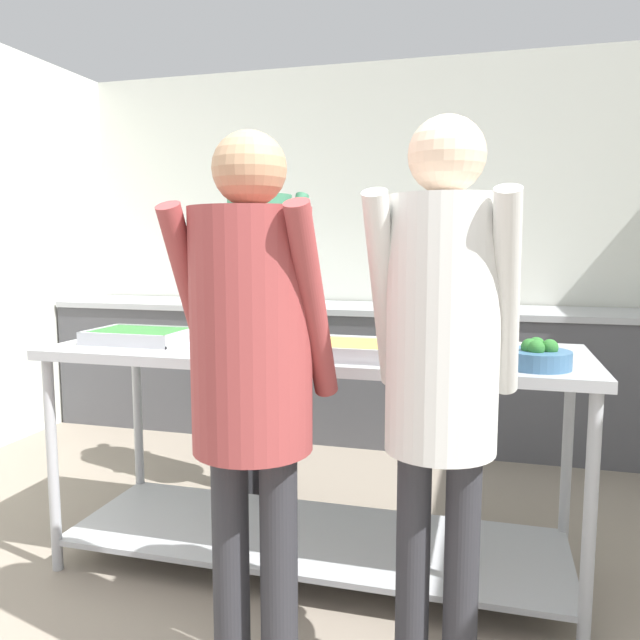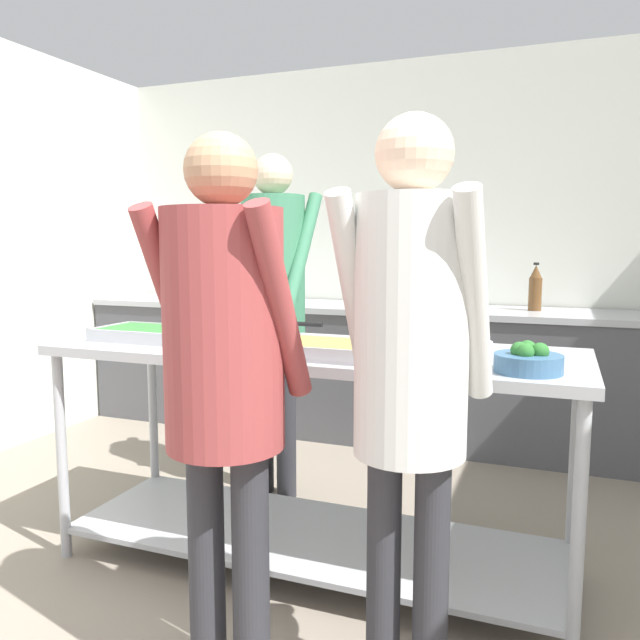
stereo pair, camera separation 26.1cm
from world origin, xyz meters
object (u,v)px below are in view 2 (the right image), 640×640
at_px(cook_behind_counter, 274,286).
at_px(water_bottle, 535,289).
at_px(broccoli_bowl, 528,361).
at_px(guest_serving_right, 411,351).
at_px(serving_tray_vegetables, 146,334).
at_px(plate_stack, 459,345).
at_px(sauce_pan, 264,328).
at_px(guest_serving_left, 224,355).
at_px(serving_tray_roast, 337,350).

bearing_deg(cook_behind_counter, water_bottle, 45.30).
relative_size(broccoli_bowl, guest_serving_right, 0.13).
relative_size(serving_tray_vegetables, guest_serving_right, 0.24).
bearing_deg(water_bottle, broccoli_bowl, -88.34).
height_order(plate_stack, broccoli_bowl, broccoli_bowl).
bearing_deg(sauce_pan, cook_behind_counter, 110.09).
height_order(guest_serving_left, guest_serving_right, guest_serving_right).
height_order(cook_behind_counter, water_bottle, cook_behind_counter).
bearing_deg(guest_serving_left, serving_tray_vegetables, 138.85).
relative_size(guest_serving_right, water_bottle, 5.50).
height_order(serving_tray_vegetables, broccoli_bowl, broccoli_bowl).
bearing_deg(cook_behind_counter, guest_serving_left, -70.26).
relative_size(serving_tray_vegetables, cook_behind_counter, 0.22).
height_order(guest_serving_right, water_bottle, guest_serving_right).
bearing_deg(sauce_pan, plate_stack, -2.32).
distance_m(serving_tray_vegetables, guest_serving_left, 1.05).
relative_size(guest_serving_left, cook_behind_counter, 0.92).
distance_m(guest_serving_left, guest_serving_right, 0.54).
xyz_separation_m(serving_tray_roast, broccoli_bowl, (0.68, -0.04, 0.01)).
height_order(sauce_pan, water_bottle, water_bottle).
xyz_separation_m(serving_tray_roast, guest_serving_right, (0.39, -0.49, 0.10)).
bearing_deg(serving_tray_roast, sauce_pan, 142.79).
bearing_deg(plate_stack, cook_behind_counter, 155.36).
distance_m(serving_tray_roast, broccoli_bowl, 0.68).
bearing_deg(broccoli_bowl, sauce_pan, 160.88).
height_order(plate_stack, guest_serving_left, guest_serving_left).
bearing_deg(plate_stack, broccoli_bowl, -52.59).
xyz_separation_m(plate_stack, water_bottle, (0.22, 1.74, 0.12)).
height_order(serving_tray_vegetables, serving_tray_roast, same).
bearing_deg(cook_behind_counter, plate_stack, -24.64).
bearing_deg(guest_serving_left, guest_serving_right, 9.43).
bearing_deg(guest_serving_right, plate_stack, 89.48).
relative_size(cook_behind_counter, water_bottle, 5.87).
bearing_deg(water_bottle, serving_tray_roast, -106.61).
bearing_deg(broccoli_bowl, serving_tray_vegetables, 174.85).
distance_m(broccoli_bowl, cook_behind_counter, 1.57).
bearing_deg(serving_tray_vegetables, sauce_pan, 29.42).
bearing_deg(cook_behind_counter, guest_serving_right, -51.55).
relative_size(sauce_pan, guest_serving_left, 0.25).
relative_size(guest_serving_left, guest_serving_right, 0.98).
bearing_deg(plate_stack, guest_serving_left, -120.70).
xyz_separation_m(broccoli_bowl, guest_serving_left, (-0.82, -0.54, 0.06)).
bearing_deg(serving_tray_vegetables, broccoli_bowl, -5.15).
xyz_separation_m(broccoli_bowl, guest_serving_right, (-0.29, -0.45, 0.09)).
height_order(sauce_pan, guest_serving_left, guest_serving_left).
distance_m(plate_stack, cook_behind_counter, 1.15).
bearing_deg(serving_tray_roast, guest_serving_left, -103.53).
relative_size(serving_tray_roast, water_bottle, 1.49).
height_order(broccoli_bowl, guest_serving_left, guest_serving_left).
bearing_deg(water_bottle, guest_serving_left, -105.94).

